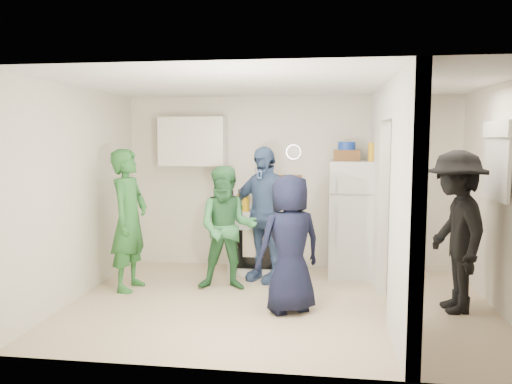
# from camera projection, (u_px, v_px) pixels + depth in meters

# --- Properties ---
(floor) EXTENTS (4.80, 4.80, 0.00)m
(floor) POSITION_uv_depth(u_px,v_px,m) (279.00, 304.00, 5.74)
(floor) COLOR #C2AD88
(floor) RESTS_ON ground
(wall_back) EXTENTS (4.80, 0.00, 4.80)m
(wall_back) POSITION_uv_depth(u_px,v_px,m) (290.00, 183.00, 7.28)
(wall_back) COLOR silver
(wall_back) RESTS_ON floor
(wall_front) EXTENTS (4.80, 0.00, 4.80)m
(wall_front) POSITION_uv_depth(u_px,v_px,m) (261.00, 221.00, 3.93)
(wall_front) COLOR silver
(wall_front) RESTS_ON floor
(wall_left) EXTENTS (0.00, 3.40, 3.40)m
(wall_left) POSITION_uv_depth(u_px,v_px,m) (79.00, 193.00, 5.92)
(wall_left) COLOR silver
(wall_left) RESTS_ON floor
(wall_right) EXTENTS (0.00, 3.40, 3.40)m
(wall_right) POSITION_uv_depth(u_px,v_px,m) (505.00, 200.00, 5.28)
(wall_right) COLOR silver
(wall_right) RESTS_ON floor
(ceiling) EXTENTS (4.80, 4.80, 0.00)m
(ceiling) POSITION_uv_depth(u_px,v_px,m) (280.00, 83.00, 5.47)
(ceiling) COLOR white
(ceiling) RESTS_ON wall_back
(partition_pier_back) EXTENTS (0.12, 1.20, 2.50)m
(partition_pier_back) POSITION_uv_depth(u_px,v_px,m) (378.00, 188.00, 6.53)
(partition_pier_back) COLOR silver
(partition_pier_back) RESTS_ON floor
(partition_pier_front) EXTENTS (0.12, 1.20, 2.50)m
(partition_pier_front) POSITION_uv_depth(u_px,v_px,m) (406.00, 213.00, 4.36)
(partition_pier_front) COLOR silver
(partition_pier_front) RESTS_ON floor
(partition_header) EXTENTS (0.12, 1.00, 0.40)m
(partition_header) POSITION_uv_depth(u_px,v_px,m) (392.00, 101.00, 5.33)
(partition_header) COLOR silver
(partition_header) RESTS_ON partition_pier_back
(stove) EXTENTS (0.75, 0.63, 0.89)m
(stove) POSITION_uv_depth(u_px,v_px,m) (256.00, 241.00, 7.10)
(stove) COLOR white
(stove) RESTS_ON floor
(upper_cabinet) EXTENTS (0.95, 0.34, 0.70)m
(upper_cabinet) POSITION_uv_depth(u_px,v_px,m) (193.00, 142.00, 7.22)
(upper_cabinet) COLOR silver
(upper_cabinet) RESTS_ON wall_back
(fridge) EXTENTS (0.65, 0.64, 1.59)m
(fridge) POSITION_uv_depth(u_px,v_px,m) (353.00, 219.00, 6.85)
(fridge) COLOR silver
(fridge) RESTS_ON floor
(wicker_basket) EXTENTS (0.35, 0.25, 0.15)m
(wicker_basket) POSITION_uv_depth(u_px,v_px,m) (346.00, 155.00, 6.82)
(wicker_basket) COLOR brown
(wicker_basket) RESTS_ON fridge
(blue_bowl) EXTENTS (0.24, 0.24, 0.11)m
(blue_bowl) POSITION_uv_depth(u_px,v_px,m) (347.00, 146.00, 6.81)
(blue_bowl) COLOR #16369B
(blue_bowl) RESTS_ON wicker_basket
(yellow_cup_stack_top) EXTENTS (0.09, 0.09, 0.25)m
(yellow_cup_stack_top) POSITION_uv_depth(u_px,v_px,m) (371.00, 152.00, 6.63)
(yellow_cup_stack_top) COLOR gold
(yellow_cup_stack_top) RESTS_ON fridge
(wall_clock) EXTENTS (0.22, 0.02, 0.22)m
(wall_clock) POSITION_uv_depth(u_px,v_px,m) (294.00, 152.00, 7.20)
(wall_clock) COLOR white
(wall_clock) RESTS_ON wall_back
(spice_shelf) EXTENTS (0.35, 0.08, 0.03)m
(spice_shelf) POSITION_uv_depth(u_px,v_px,m) (290.00, 176.00, 7.22)
(spice_shelf) COLOR olive
(spice_shelf) RESTS_ON wall_back
(nook_window) EXTENTS (0.03, 0.70, 0.80)m
(nook_window) POSITION_uv_depth(u_px,v_px,m) (499.00, 161.00, 5.44)
(nook_window) COLOR black
(nook_window) RESTS_ON wall_right
(nook_window_frame) EXTENTS (0.04, 0.76, 0.86)m
(nook_window_frame) POSITION_uv_depth(u_px,v_px,m) (497.00, 161.00, 5.44)
(nook_window_frame) COLOR white
(nook_window_frame) RESTS_ON wall_right
(nook_valance) EXTENTS (0.04, 0.82, 0.18)m
(nook_valance) POSITION_uv_depth(u_px,v_px,m) (497.00, 129.00, 5.41)
(nook_valance) COLOR white
(nook_valance) RESTS_ON wall_right
(yellow_cup_stack_stove) EXTENTS (0.09, 0.09, 0.25)m
(yellow_cup_stack_stove) POSITION_uv_depth(u_px,v_px,m) (246.00, 203.00, 6.84)
(yellow_cup_stack_stove) COLOR gold
(yellow_cup_stack_stove) RESTS_ON stove
(red_cup) EXTENTS (0.09, 0.09, 0.12)m
(red_cup) POSITION_uv_depth(u_px,v_px,m) (270.00, 208.00, 6.82)
(red_cup) COLOR #B92D0C
(red_cup) RESTS_ON stove
(person_green_left) EXTENTS (0.48, 0.68, 1.77)m
(person_green_left) POSITION_uv_depth(u_px,v_px,m) (129.00, 220.00, 6.23)
(person_green_left) COLOR #29682D
(person_green_left) RESTS_ON floor
(person_green_center) EXTENTS (0.82, 0.67, 1.56)m
(person_green_center) POSITION_uv_depth(u_px,v_px,m) (227.00, 228.00, 6.24)
(person_green_center) COLOR #357946
(person_green_center) RESTS_ON floor
(person_denim) EXTENTS (1.14, 0.87, 1.80)m
(person_denim) POSITION_uv_depth(u_px,v_px,m) (264.00, 214.00, 6.62)
(person_denim) COLOR #3B5682
(person_denim) RESTS_ON floor
(person_navy) EXTENTS (0.88, 0.79, 1.52)m
(person_navy) POSITION_uv_depth(u_px,v_px,m) (290.00, 244.00, 5.42)
(person_navy) COLOR black
(person_navy) RESTS_ON floor
(person_nook) EXTENTS (0.75, 1.20, 1.78)m
(person_nook) POSITION_uv_depth(u_px,v_px,m) (456.00, 231.00, 5.43)
(person_nook) COLOR black
(person_nook) RESTS_ON floor
(bottle_a) EXTENTS (0.06, 0.06, 0.27)m
(bottle_a) POSITION_uv_depth(u_px,v_px,m) (239.00, 199.00, 7.17)
(bottle_a) COLOR olive
(bottle_a) RESTS_ON stove
(bottle_b) EXTENTS (0.08, 0.08, 0.27)m
(bottle_b) POSITION_uv_depth(u_px,v_px,m) (244.00, 201.00, 6.99)
(bottle_b) COLOR #184A19
(bottle_b) RESTS_ON stove
(bottle_c) EXTENTS (0.07, 0.07, 0.29)m
(bottle_c) POSITION_uv_depth(u_px,v_px,m) (251.00, 198.00, 7.18)
(bottle_c) COLOR silver
(bottle_c) RESTS_ON stove
(bottle_d) EXTENTS (0.08, 0.08, 0.32)m
(bottle_d) POSITION_uv_depth(u_px,v_px,m) (258.00, 199.00, 6.97)
(bottle_d) COLOR brown
(bottle_d) RESTS_ON stove
(bottle_e) EXTENTS (0.07, 0.07, 0.27)m
(bottle_e) POSITION_uv_depth(u_px,v_px,m) (264.00, 198.00, 7.21)
(bottle_e) COLOR gray
(bottle_e) RESTS_ON stove
(bottle_f) EXTENTS (0.06, 0.06, 0.32)m
(bottle_f) POSITION_uv_depth(u_px,v_px,m) (268.00, 198.00, 7.03)
(bottle_f) COLOR #153B1F
(bottle_f) RESTS_ON stove
(bottle_g) EXTENTS (0.06, 0.06, 0.31)m
(bottle_g) POSITION_uv_depth(u_px,v_px,m) (276.00, 198.00, 7.12)
(bottle_g) COLOR olive
(bottle_g) RESTS_ON stove
(bottle_h) EXTENTS (0.06, 0.06, 0.28)m
(bottle_h) POSITION_uv_depth(u_px,v_px,m) (233.00, 200.00, 6.94)
(bottle_h) COLOR #B3B5BF
(bottle_h) RESTS_ON stove
(bottle_i) EXTENTS (0.06, 0.06, 0.30)m
(bottle_i) POSITION_uv_depth(u_px,v_px,m) (261.00, 198.00, 7.14)
(bottle_i) COLOR #573E0E
(bottle_i) RESTS_ON stove
(bottle_j) EXTENTS (0.06, 0.06, 0.30)m
(bottle_j) POSITION_uv_depth(u_px,v_px,m) (278.00, 200.00, 6.89)
(bottle_j) COLOR #27511B
(bottle_j) RESTS_ON stove
(bottle_k) EXTENTS (0.07, 0.07, 0.28)m
(bottle_k) POSITION_uv_depth(u_px,v_px,m) (243.00, 199.00, 7.11)
(bottle_k) COLOR maroon
(bottle_k) RESTS_ON stove
(bottle_l) EXTENTS (0.06, 0.06, 0.31)m
(bottle_l) POSITION_uv_depth(u_px,v_px,m) (265.00, 200.00, 6.88)
(bottle_l) COLOR gray
(bottle_l) RESTS_ON stove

